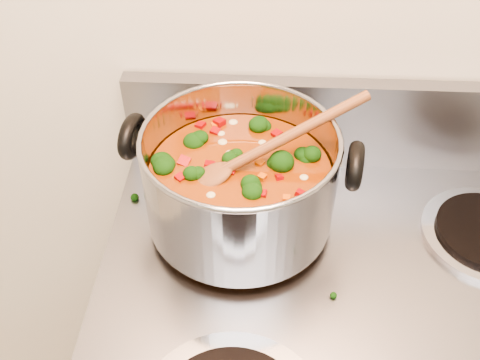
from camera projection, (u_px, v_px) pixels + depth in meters
name	position (u px, v px, depth m)	size (l,w,h in m)	color
stockpot	(241.00, 182.00, 0.78)	(0.34, 0.28, 0.17)	#999AA1
wooden_spoon	(251.00, 156.00, 0.75)	(0.27, 0.14, 0.11)	brown
cooktop_crumbs	(295.00, 235.00, 0.81)	(0.20, 0.32, 0.01)	black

